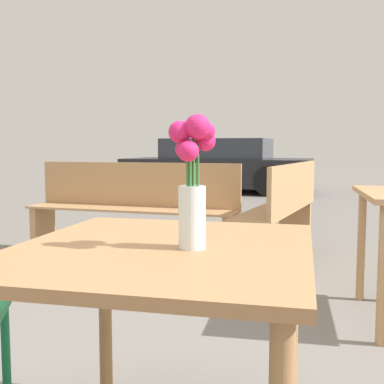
% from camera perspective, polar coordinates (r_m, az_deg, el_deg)
% --- Properties ---
extents(table_front, '(0.88, 0.96, 0.72)m').
position_cam_1_polar(table_front, '(1.41, -3.45, -10.26)').
color(table_front, '#9E7047').
rests_on(table_front, ground_plane).
extents(flower_vase, '(0.12, 0.12, 0.37)m').
position_cam_1_polar(flower_vase, '(1.31, 0.06, 1.03)').
color(flower_vase, silver).
rests_on(flower_vase, table_front).
extents(bench_near, '(0.60, 1.70, 0.85)m').
position_cam_1_polar(bench_near, '(4.34, 10.87, -1.73)').
color(bench_near, tan).
rests_on(bench_near, ground_plane).
extents(bench_middle, '(1.95, 0.41, 0.85)m').
position_cam_1_polar(bench_middle, '(4.39, -6.92, -1.43)').
color(bench_middle, tan).
rests_on(bench_middle, ground_plane).
extents(parked_car, '(4.07, 1.90, 1.16)m').
position_cam_1_polar(parked_car, '(10.67, 3.09, 3.11)').
color(parked_car, black).
rests_on(parked_car, ground_plane).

